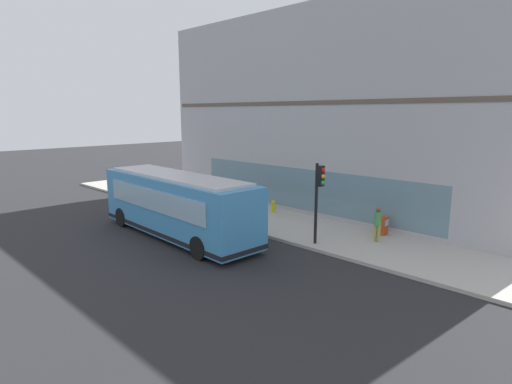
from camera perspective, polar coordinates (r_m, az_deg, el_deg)
ground at (r=19.51m, az=-6.99°, el=-7.03°), size 120.00×120.00×0.00m
sidewalk_curb at (r=22.73m, az=2.75°, el=-4.18°), size 4.62×40.00×0.15m
building_corner at (r=26.26m, az=10.94°, el=10.54°), size 6.30×23.61×11.84m
city_bus_nearside at (r=20.41m, az=-10.87°, el=-1.82°), size 2.92×10.13×3.07m
traffic_light_near_corner at (r=18.39m, az=8.66°, el=0.51°), size 0.32×0.49×3.65m
fire_hydrant at (r=24.53m, az=2.41°, el=-2.00°), size 0.35×0.35×0.74m
pedestrian_by_light_pole at (r=19.65m, az=16.44°, el=-3.99°), size 0.32×0.32×1.62m
pedestrian_near_hydrant at (r=27.01m, az=-8.09°, el=0.43°), size 0.32×0.32×1.70m
newspaper_vending_box at (r=20.99m, az=17.06°, el=-4.43°), size 0.44×0.42×0.90m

